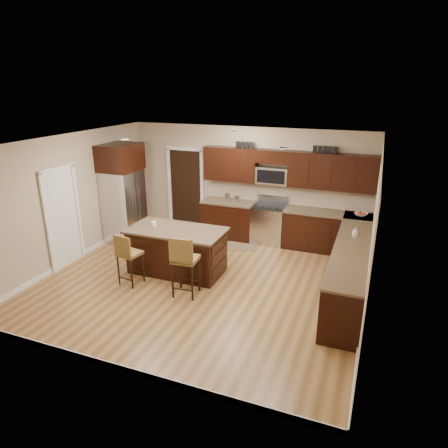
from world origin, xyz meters
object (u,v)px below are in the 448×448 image
at_px(island, 177,252).
at_px(stool_right, 184,260).
at_px(refrigerator, 123,192).
at_px(stool_left, 127,254).
at_px(range, 269,224).

distance_m(island, stool_right, 1.08).
xyz_separation_m(stool_right, refrigerator, (-2.57, 1.95, 0.48)).
height_order(stool_left, refrigerator, refrigerator).
bearing_deg(refrigerator, island, -29.12).
bearing_deg(refrigerator, stool_left, -54.57).
bearing_deg(island, refrigerator, 150.85).
height_order(island, stool_left, stool_left).
bearing_deg(stool_left, refrigerator, 134.00).
bearing_deg(island, stool_left, -125.45).
distance_m(island, refrigerator, 2.40).
distance_m(stool_left, stool_right, 1.19).
distance_m(island, stool_left, 1.05).
relative_size(island, stool_right, 1.67).
distance_m(stool_left, refrigerator, 2.45).
xyz_separation_m(range, island, (-1.32, -2.22, -0.04)).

